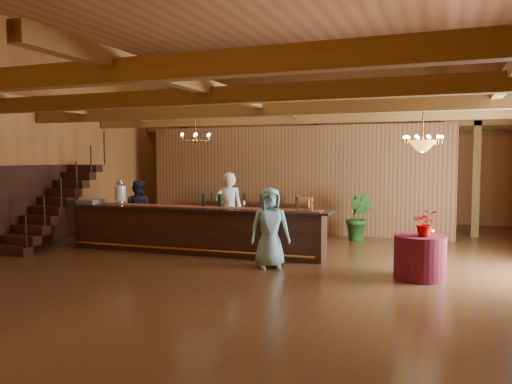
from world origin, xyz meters
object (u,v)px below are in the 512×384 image
(bartender, at_px, (229,210))
(round_table, at_px, (420,257))
(beverage_dispenser, at_px, (120,192))
(raffle_drum, at_px, (304,203))
(chandelier_right, at_px, (423,139))
(staff_second, at_px, (138,211))
(tasting_bar, at_px, (194,230))
(chandelier_left, at_px, (195,137))
(pendant_lamp, at_px, (422,146))
(guest, at_px, (270,228))
(floor_plant, at_px, (359,217))
(backbar_shelf, at_px, (253,218))

(bartender, bearing_deg, round_table, 138.40)
(beverage_dispenser, bearing_deg, raffle_drum, 0.85)
(raffle_drum, bearing_deg, round_table, -18.80)
(chandelier_right, distance_m, staff_second, 7.23)
(beverage_dispenser, relative_size, bartender, 0.33)
(tasting_bar, height_order, chandelier_right, chandelier_right)
(round_table, distance_m, bartender, 4.78)
(beverage_dispenser, height_order, round_table, beverage_dispenser)
(tasting_bar, distance_m, raffle_drum, 2.71)
(round_table, height_order, bartender, bartender)
(tasting_bar, xyz_separation_m, chandelier_right, (4.92, 1.13, 2.04))
(chandelier_left, xyz_separation_m, pendant_lamp, (5.44, -1.77, -0.30))
(bartender, bearing_deg, guest, 112.06)
(tasting_bar, bearing_deg, guest, -23.91)
(round_table, xyz_separation_m, chandelier_left, (-5.44, 1.77, 2.31))
(staff_second, relative_size, guest, 1.00)
(staff_second, distance_m, floor_plant, 5.78)
(pendant_lamp, relative_size, bartender, 0.49)
(beverage_dispenser, bearing_deg, floor_plant, 29.71)
(backbar_shelf, relative_size, round_table, 3.34)
(beverage_dispenser, distance_m, pendant_lamp, 7.08)
(tasting_bar, xyz_separation_m, bartender, (0.51, 0.84, 0.38))
(floor_plant, bearing_deg, chandelier_left, -152.21)
(guest, bearing_deg, floor_plant, 45.55)
(backbar_shelf, xyz_separation_m, pendant_lamp, (4.83, -4.16, 1.97))
(backbar_shelf, xyz_separation_m, chandelier_left, (-0.61, -2.39, 2.27))
(round_table, xyz_separation_m, guest, (-2.83, -0.10, 0.41))
(raffle_drum, relative_size, round_table, 0.37)
(pendant_lamp, height_order, bartender, pendant_lamp)
(beverage_dispenser, xyz_separation_m, chandelier_right, (6.90, 1.16, 1.23))
(chandelier_right, xyz_separation_m, guest, (-2.76, -2.00, -1.78))
(round_table, height_order, chandelier_right, chandelier_right)
(tasting_bar, bearing_deg, raffle_drum, -1.08)
(raffle_drum, height_order, chandelier_left, chandelier_left)
(raffle_drum, bearing_deg, bartender, 159.32)
(raffle_drum, relative_size, floor_plant, 0.27)
(round_table, relative_size, chandelier_right, 1.14)
(chandelier_left, bearing_deg, guest, -35.59)
(staff_second, bearing_deg, beverage_dispenser, 91.86)
(chandelier_left, height_order, chandelier_right, same)
(tasting_bar, distance_m, pendant_lamp, 5.38)
(floor_plant, bearing_deg, pendant_lamp, -65.71)
(guest, xyz_separation_m, floor_plant, (1.14, 3.85, -0.17))
(chandelier_right, distance_m, guest, 3.84)
(raffle_drum, bearing_deg, guest, -116.62)
(raffle_drum, height_order, backbar_shelf, raffle_drum)
(round_table, bearing_deg, pendant_lamp, 0.00)
(backbar_shelf, height_order, round_table, backbar_shelf)
(pendant_lamp, xyz_separation_m, bartender, (-4.47, 1.60, -1.48))
(chandelier_right, bearing_deg, bartender, -176.17)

